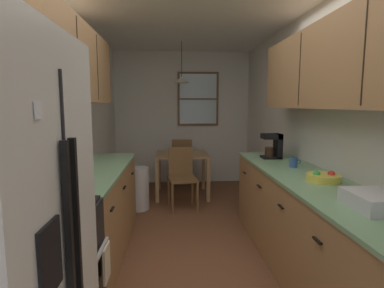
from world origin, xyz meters
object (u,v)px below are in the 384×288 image
object	(u,v)px
dining_table	(182,160)
storage_canister	(67,177)
coffee_maker	(274,145)
microwave_over_range	(6,73)
dining_chair_far	(182,160)
trash_bin	(139,189)
stove_range	(42,282)
mug_by_coffeemaker	(294,162)
dish_rack	(375,201)
dining_chair_near	(182,175)
fruit_bowl	(323,177)

from	to	relation	value
dining_table	storage_canister	size ratio (longest dim) A/B	4.85
dining_table	coffee_maker	distance (m)	1.90
microwave_over_range	storage_canister	size ratio (longest dim) A/B	3.49
dining_chair_far	trash_bin	xyz separation A→B (m)	(-0.69, -1.26, -0.19)
stove_range	mug_by_coffeemaker	distance (m)	2.41
mug_by_coffeemaker	dish_rack	size ratio (longest dim) A/B	0.35
dining_table	dining_chair_near	world-z (taller)	dining_chair_near
coffee_maker	storage_canister	bearing A→B (deg)	-149.26
stove_range	storage_canister	size ratio (longest dim) A/B	6.20
dining_table	dining_chair_far	xyz separation A→B (m)	(0.02, 0.61, -0.10)
storage_canister	mug_by_coffeemaker	bearing A→B (deg)	17.88
dining_table	coffee_maker	size ratio (longest dim) A/B	2.93
stove_range	dining_table	world-z (taller)	stove_range
dining_chair_far	storage_canister	distance (m)	3.51
dining_chair_far	storage_canister	size ratio (longest dim) A/B	5.07
coffee_maker	microwave_over_range	bearing A→B (deg)	-140.44
dining_chair_far	storage_canister	world-z (taller)	storage_canister
storage_canister	dish_rack	world-z (taller)	storage_canister
dining_chair_near	dining_table	bearing A→B (deg)	87.87
microwave_over_range	dining_chair_far	xyz separation A→B (m)	(1.09, 3.88, -1.21)
dining_chair_near	trash_bin	size ratio (longest dim) A/B	1.44
mug_by_coffeemaker	fruit_bowl	bearing A→B (deg)	-88.25
dining_table	mug_by_coffeemaker	xyz separation A→B (m)	(1.07, -2.07, 0.35)
dining_chair_far	dining_chair_near	bearing A→B (deg)	-92.16
dining_chair_near	dining_chair_far	distance (m)	1.22
coffee_maker	mug_by_coffeemaker	size ratio (longest dim) A/B	2.49
fruit_bowl	dining_chair_far	bearing A→B (deg)	108.14
mug_by_coffeemaker	dining_table	bearing A→B (deg)	117.40
dish_rack	dining_table	bearing A→B (deg)	107.76
trash_bin	dining_chair_far	bearing A→B (deg)	61.40
microwave_over_range	fruit_bowl	bearing A→B (deg)	16.25
dining_table	coffee_maker	world-z (taller)	coffee_maker
stove_range	dining_chair_far	bearing A→B (deg)	75.82
trash_bin	storage_canister	size ratio (longest dim) A/B	3.52
stove_range	trash_bin	bearing A→B (deg)	83.60
dining_chair_far	dish_rack	size ratio (longest dim) A/B	2.65
stove_range	fruit_bowl	size ratio (longest dim) A/B	4.03
dining_table	trash_bin	size ratio (longest dim) A/B	1.38
coffee_maker	dish_rack	size ratio (longest dim) A/B	0.86
microwave_over_range	stove_range	bearing A→B (deg)	-0.03
dining_chair_near	dish_rack	size ratio (longest dim) A/B	2.65
coffee_maker	fruit_bowl	world-z (taller)	coffee_maker
dining_chair_far	trash_bin	size ratio (longest dim) A/B	1.44
stove_range	storage_canister	world-z (taller)	stove_range
trash_bin	coffee_maker	xyz separation A→B (m)	(1.70, -0.88, 0.74)
fruit_bowl	stove_range	bearing A→B (deg)	-162.89
dining_chair_near	trash_bin	bearing A→B (deg)	-176.04
dish_rack	dining_chair_far	bearing A→B (deg)	104.84
mug_by_coffeemaker	dish_rack	xyz separation A→B (m)	(-0.01, -1.26, -0.00)
dining_chair_far	trash_bin	distance (m)	1.45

